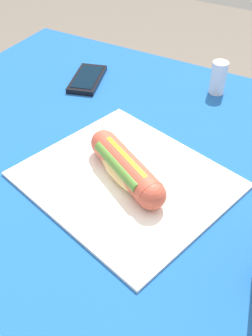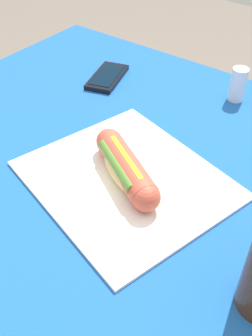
% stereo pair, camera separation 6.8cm
% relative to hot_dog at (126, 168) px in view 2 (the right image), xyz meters
% --- Properties ---
extents(dining_table, '(1.21, 0.97, 0.73)m').
position_rel_hot_dog_xyz_m(dining_table, '(-0.06, 0.01, -0.15)').
color(dining_table, brown).
rests_on(dining_table, ground).
extents(paper_wrapper, '(0.40, 0.37, 0.01)m').
position_rel_hot_dog_xyz_m(paper_wrapper, '(-0.00, -0.00, -0.03)').
color(paper_wrapper, white).
rests_on(paper_wrapper, dining_table).
extents(hot_dog, '(0.19, 0.13, 0.05)m').
position_rel_hot_dog_xyz_m(hot_dog, '(0.00, 0.00, 0.00)').
color(hot_dog, '#DBB26B').
rests_on(hot_dog, paper_wrapper).
extents(cell_phone, '(0.10, 0.15, 0.01)m').
position_rel_hot_dog_xyz_m(cell_phone, '(0.25, -0.26, -0.02)').
color(cell_phone, black).
rests_on(cell_phone, dining_table).
extents(salt_shaker, '(0.04, 0.04, 0.08)m').
position_rel_hot_dog_xyz_m(salt_shaker, '(-0.04, -0.37, 0.01)').
color(salt_shaker, silver).
rests_on(salt_shaker, dining_table).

